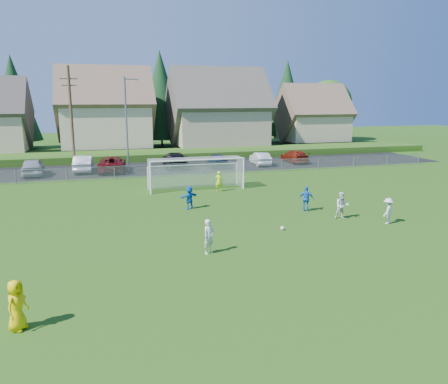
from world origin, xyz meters
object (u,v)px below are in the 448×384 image
(car_c, at_px, (112,164))
(car_g, at_px, (295,156))
(player_white_b, at_px, (342,205))
(car_f, at_px, (260,159))
(soccer_ball, at_px, (282,228))
(player_blue_a, at_px, (306,199))
(player_blue_b, at_px, (189,197))
(goalkeeper, at_px, (219,181))
(car_b, at_px, (84,164))
(soccer_goal, at_px, (195,168))
(player_white_c, at_px, (388,211))
(car_a, at_px, (33,167))
(referee, at_px, (17,305))
(car_d, at_px, (175,160))
(player_white_a, at_px, (209,237))
(car_e, at_px, (217,160))

(car_c, relative_size, car_g, 1.16)
(player_white_b, distance_m, car_g, 23.40)
(player_white_b, distance_m, car_f, 21.71)
(soccer_ball, xyz_separation_m, car_c, (-8.13, 22.56, 0.65))
(player_blue_a, height_order, car_g, player_blue_a)
(soccer_ball, xyz_separation_m, player_blue_b, (-3.90, 6.03, 0.64))
(goalkeeper, bearing_deg, soccer_ball, 108.72)
(goalkeeper, bearing_deg, car_f, -108.25)
(goalkeeper, distance_m, car_b, 16.19)
(car_b, distance_m, car_g, 22.49)
(car_b, distance_m, car_c, 2.77)
(soccer_ball, distance_m, soccer_goal, 12.44)
(player_white_c, distance_m, car_a, 31.45)
(referee, bearing_deg, soccer_goal, 0.68)
(car_b, relative_size, car_d, 0.89)
(referee, bearing_deg, car_c, 20.22)
(goalkeeper, xyz_separation_m, car_g, (12.29, 12.56, -0.11))
(car_d, xyz_separation_m, soccer_goal, (-0.29, -11.21, 0.84))
(player_white_a, height_order, goalkeeper, player_white_a)
(goalkeeper, bearing_deg, car_c, -42.02)
(player_blue_a, relative_size, soccer_goal, 0.21)
(car_d, relative_size, car_e, 1.27)
(referee, xyz_separation_m, player_white_a, (7.35, 4.95, -0.00))
(player_white_c, distance_m, soccer_goal, 15.22)
(player_blue_b, xyz_separation_m, car_a, (-11.41, 16.34, 0.05))
(player_white_b, relative_size, car_b, 0.34)
(car_c, xyz_separation_m, car_f, (15.46, 0.03, -0.08))
(soccer_ball, height_order, player_white_a, player_white_a)
(player_blue_a, bearing_deg, car_d, -43.32)
(player_blue_a, height_order, car_c, player_blue_a)
(car_g, relative_size, soccer_goal, 0.63)
(soccer_goal, bearing_deg, goalkeeper, -43.46)
(player_white_b, bearing_deg, car_b, 141.46)
(car_b, distance_m, car_d, 8.98)
(car_f, height_order, soccer_goal, soccer_goal)
(referee, height_order, car_c, referee)
(player_white_b, distance_m, car_d, 23.09)
(car_b, bearing_deg, car_g, -176.94)
(player_white_b, bearing_deg, car_a, 149.92)
(referee, bearing_deg, soccer_ball, -30.94)
(player_white_c, relative_size, player_blue_a, 0.94)
(soccer_ball, xyz_separation_m, player_blue_a, (3.10, 3.37, 0.69))
(car_f, bearing_deg, player_blue_b, 61.08)
(car_f, distance_m, soccer_goal, 14.10)
(car_g, bearing_deg, car_d, 2.27)
(car_e, distance_m, car_g, 9.24)
(player_blue_b, xyz_separation_m, car_b, (-6.91, 17.27, 0.04))
(player_blue_a, relative_size, car_b, 0.33)
(car_d, distance_m, car_f, 9.19)
(player_white_b, bearing_deg, car_c, 137.31)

